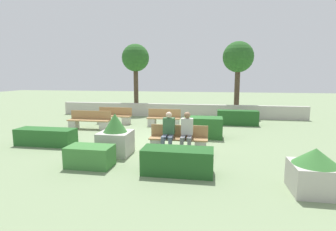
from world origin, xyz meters
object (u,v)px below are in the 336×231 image
(bench_left_side, at_px, (89,122))
(bench_back, at_px, (114,118))
(planter_corner_right, at_px, (314,171))
(tree_center_left, at_px, (238,58))
(person_seated_woman, at_px, (168,130))
(planter_corner_left, at_px, (115,136))
(bench_right_side, at_px, (164,120))
(bench_front, at_px, (178,141))
(tree_leftmost, at_px, (136,59))
(person_seated_man, at_px, (187,131))

(bench_left_side, xyz_separation_m, bench_back, (0.67, 1.46, -0.01))
(bench_back, relative_size, planter_corner_right, 1.82)
(tree_center_left, bearing_deg, person_seated_woman, -109.05)
(planter_corner_left, bearing_deg, bench_right_side, 82.20)
(bench_back, xyz_separation_m, tree_center_left, (6.47, 3.82, 3.18))
(bench_right_side, height_order, tree_center_left, tree_center_left)
(bench_right_side, distance_m, planter_corner_right, 8.12)
(person_seated_woman, bearing_deg, bench_front, 23.78)
(bench_right_side, relative_size, tree_center_left, 0.36)
(bench_left_side, xyz_separation_m, person_seated_woman, (4.29, -3.00, 0.39))
(bench_back, height_order, tree_leftmost, tree_leftmost)
(tree_center_left, bearing_deg, planter_corner_right, -86.07)
(bench_front, relative_size, planter_corner_left, 1.47)
(planter_corner_left, distance_m, tree_leftmost, 9.76)
(bench_back, bearing_deg, bench_right_side, -12.78)
(bench_left_side, height_order, tree_leftmost, tree_leftmost)
(bench_front, bearing_deg, tree_leftmost, 115.30)
(bench_left_side, relative_size, person_seated_man, 1.52)
(person_seated_man, height_order, planter_corner_left, person_seated_man)
(bench_left_side, bearing_deg, planter_corner_right, -38.85)
(person_seated_man, bearing_deg, bench_left_side, 148.53)
(person_seated_woman, height_order, planter_corner_left, planter_corner_left)
(bench_right_side, distance_m, person_seated_woman, 4.33)
(bench_back, relative_size, tree_center_left, 0.40)
(bench_left_side, distance_m, person_seated_woman, 5.25)
(bench_back, bearing_deg, person_seated_woman, -58.42)
(bench_right_side, bearing_deg, bench_left_side, -153.28)
(planter_corner_right, bearing_deg, tree_leftmost, 123.26)
(bench_front, relative_size, planter_corner_right, 1.97)
(bench_front, bearing_deg, planter_corner_left, -159.27)
(bench_back, xyz_separation_m, person_seated_man, (4.23, -4.45, 0.41))
(person_seated_man, xyz_separation_m, tree_center_left, (2.25, 8.27, 2.78))
(planter_corner_right, distance_m, tree_center_left, 11.23)
(bench_left_side, relative_size, person_seated_woman, 1.53)
(planter_corner_left, xyz_separation_m, tree_center_left, (4.46, 8.86, 2.92))
(tree_leftmost, bearing_deg, bench_left_side, -96.84)
(tree_center_left, bearing_deg, bench_back, -149.48)
(person_seated_woman, distance_m, planter_corner_left, 1.72)
(bench_left_side, xyz_separation_m, planter_corner_right, (7.88, -5.52, 0.16))
(bench_right_side, relative_size, person_seated_woman, 1.25)
(bench_front, bearing_deg, planter_corner_right, -39.10)
(person_seated_woman, distance_m, tree_center_left, 9.18)
(bench_front, distance_m, bench_back, 5.84)
(bench_back, distance_m, tree_leftmost, 5.16)
(tree_leftmost, bearing_deg, person_seated_woman, -66.88)
(bench_right_side, distance_m, bench_back, 2.68)
(bench_front, xyz_separation_m, tree_leftmost, (-3.95, 8.36, 3.21))
(bench_back, relative_size, tree_leftmost, 0.40)
(person_seated_man, bearing_deg, planter_corner_left, -165.09)
(person_seated_woman, bearing_deg, person_seated_man, 0.14)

